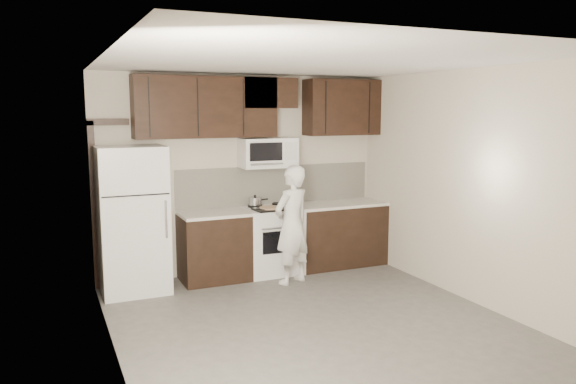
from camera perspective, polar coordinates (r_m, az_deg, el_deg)
floor at (r=6.05m, az=2.77°, el=-13.27°), size 4.50×4.50×0.00m
back_wall at (r=7.75m, az=-4.64°, el=1.81°), size 4.00×0.00×4.00m
ceiling at (r=5.64m, az=2.96°, el=13.14°), size 4.50×4.50×0.00m
counter_run at (r=7.84m, az=0.37°, el=-4.73°), size 2.95×0.64×0.91m
stove at (r=7.72m, az=-1.69°, el=-4.90°), size 0.76×0.66×0.94m
backsplash at (r=7.94m, az=-1.19°, el=0.75°), size 2.90×0.02×0.54m
upper_cabinets at (r=7.61m, az=-2.79°, el=8.74°), size 3.48×0.35×0.78m
microwave at (r=7.65m, az=-2.06°, el=4.00°), size 0.76×0.42×0.40m
refrigerator at (r=7.11m, az=-15.51°, el=-2.73°), size 0.80×0.76×1.80m
door_trim at (r=7.32m, az=-18.85°, el=0.21°), size 0.50×0.08×2.12m
saucepan at (r=7.69m, az=-3.36°, el=-1.01°), size 0.30×0.18×0.17m
baking_tray at (r=7.45m, az=-1.81°, el=-1.76°), size 0.44×0.34×0.02m
pizza at (r=7.45m, az=-1.81°, el=-1.59°), size 0.30×0.30×0.02m
person at (r=7.21m, az=0.39°, el=-3.35°), size 0.66×0.56×1.53m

